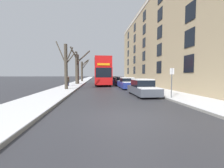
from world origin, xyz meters
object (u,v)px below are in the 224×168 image
at_px(double_decker_bus, 102,70).
at_px(parked_car_4, 113,79).
at_px(parked_car_0, 143,88).
at_px(parked_car_1, 127,83).
at_px(street_sign_post, 172,81).
at_px(bare_tree_left_0, 66,66).
at_px(bare_tree_left_1, 77,67).
at_px(parked_car_2, 120,82).
at_px(pedestrian_left_sidewalk, 68,81).
at_px(bare_tree_left_2, 82,70).
at_px(parked_car_3, 116,81).

height_order(double_decker_bus, parked_car_4, double_decker_bus).
distance_m(parked_car_0, parked_car_1, 6.59).
relative_size(parked_car_0, street_sign_post, 1.98).
xyz_separation_m(bare_tree_left_0, double_decker_bus, (4.56, 9.07, -0.31)).
bearing_deg(bare_tree_left_1, parked_car_1, -49.36).
xyz_separation_m(parked_car_2, pedestrian_left_sidewalk, (-8.24, -1.93, 0.21)).
relative_size(bare_tree_left_1, double_decker_bus, 0.62).
xyz_separation_m(bare_tree_left_2, parked_car_0, (7.54, -26.31, -2.24)).
xyz_separation_m(parked_car_0, street_sign_post, (1.37, -2.45, 0.68)).
xyz_separation_m(bare_tree_left_2, street_sign_post, (8.92, -28.76, -1.57)).
xyz_separation_m(double_decker_bus, parked_car_4, (2.99, 9.07, -1.90)).
xyz_separation_m(bare_tree_left_1, parked_car_2, (7.49, -3.29, -2.55)).
bearing_deg(parked_car_1, parked_car_4, 90.00).
xyz_separation_m(bare_tree_left_1, parked_car_3, (7.49, 1.99, -2.60)).
bearing_deg(bare_tree_left_1, parked_car_0, -63.94).
height_order(double_decker_bus, parked_car_1, double_decker_bus).
bearing_deg(parked_car_2, bare_tree_left_1, 156.30).
height_order(bare_tree_left_2, parked_car_1, bare_tree_left_2).
bearing_deg(bare_tree_left_2, parked_car_4, -21.76).
distance_m(parked_car_0, parked_car_3, 17.30).
xyz_separation_m(double_decker_bus, parked_car_0, (2.99, -14.22, -1.92)).
distance_m(parked_car_1, parked_car_3, 10.71).
xyz_separation_m(bare_tree_left_1, parked_car_0, (7.49, -15.31, -2.56)).
xyz_separation_m(parked_car_1, parked_car_3, (-0.00, 10.71, -0.06)).
distance_m(bare_tree_left_0, parked_car_4, 19.77).
bearing_deg(pedestrian_left_sidewalk, parked_car_2, 123.97).
distance_m(parked_car_1, parked_car_2, 5.43).
height_order(parked_car_0, parked_car_4, parked_car_4).
xyz_separation_m(bare_tree_left_0, parked_car_3, (7.55, 12.14, -2.26)).
relative_size(bare_tree_left_2, parked_car_0, 1.27).
bearing_deg(parked_car_0, bare_tree_left_1, 116.06).
bearing_deg(bare_tree_left_0, parked_car_3, 58.12).
distance_m(bare_tree_left_2, parked_car_0, 27.46).
xyz_separation_m(parked_car_0, pedestrian_left_sidewalk, (-8.24, 10.09, 0.23)).
bearing_deg(parked_car_2, parked_car_3, 90.00).
bearing_deg(parked_car_1, bare_tree_left_1, 130.64).
height_order(parked_car_3, street_sign_post, street_sign_post).
bearing_deg(double_decker_bus, street_sign_post, -75.36).
distance_m(parked_car_0, pedestrian_left_sidewalk, 13.03).
bearing_deg(parked_car_1, double_decker_bus, 111.35).
relative_size(bare_tree_left_0, parked_car_1, 1.31).
bearing_deg(bare_tree_left_0, parked_car_2, 42.28).
bearing_deg(street_sign_post, bare_tree_left_2, 107.22).
bearing_deg(bare_tree_left_0, pedestrian_left_sidewalk, 98.04).
xyz_separation_m(parked_car_3, parked_car_4, (0.00, 6.00, 0.05)).
bearing_deg(bare_tree_left_2, double_decker_bus, -69.33).
bearing_deg(parked_car_2, street_sign_post, -84.58).
bearing_deg(parked_car_2, parked_car_1, -90.00).
xyz_separation_m(double_decker_bus, pedestrian_left_sidewalk, (-5.26, -4.14, -1.69)).
distance_m(parked_car_0, parked_car_2, 12.02).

